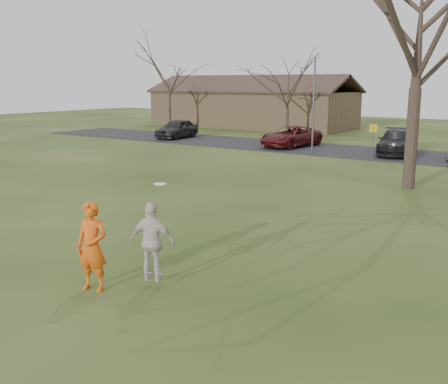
{
  "coord_description": "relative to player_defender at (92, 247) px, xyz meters",
  "views": [
    {
      "loc": [
        7.87,
        -7.45,
        4.44
      ],
      "look_at": [
        0.0,
        4.0,
        1.5
      ],
      "focal_mm": 41.79,
      "sensor_mm": 36.0,
      "label": 1
    }
  ],
  "objects": [
    {
      "name": "ground",
      "position": [
        0.51,
        0.26,
        -0.98
      ],
      "size": [
        120.0,
        120.0,
        0.0
      ],
      "primitive_type": "plane",
      "color": "#1E380F",
      "rests_on": "ground"
    },
    {
      "name": "parking_strip",
      "position": [
        0.51,
        25.26,
        -0.96
      ],
      "size": [
        62.0,
        6.5,
        0.04
      ],
      "primitive_type": "cube",
      "color": "black",
      "rests_on": "ground"
    },
    {
      "name": "player_defender",
      "position": [
        0.0,
        0.0,
        0.0
      ],
      "size": [
        0.82,
        0.65,
        1.96
      ],
      "primitive_type": "imported",
      "rotation": [
        0.0,
        0.0,
        0.28
      ],
      "color": "#D85411",
      "rests_on": "ground"
    },
    {
      "name": "car_0",
      "position": [
        -18.38,
        25.09,
        -0.19
      ],
      "size": [
        2.32,
        4.61,
        1.51
      ],
      "primitive_type": "imported",
      "rotation": [
        0.0,
        0.0,
        0.13
      ],
      "color": "black",
      "rests_on": "parking_strip"
    },
    {
      "name": "car_2",
      "position": [
        -8.24,
        25.17,
        -0.24
      ],
      "size": [
        3.01,
        5.31,
        1.4
      ],
      "primitive_type": "imported",
      "rotation": [
        0.0,
        0.0,
        -0.14
      ],
      "color": "#4E1214",
      "rests_on": "parking_strip"
    },
    {
      "name": "car_3",
      "position": [
        -1.04,
        25.4,
        -0.19
      ],
      "size": [
        3.24,
        5.54,
        1.51
      ],
      "primitive_type": "imported",
      "rotation": [
        0.0,
        0.0,
        0.23
      ],
      "color": "black",
      "rests_on": "parking_strip"
    },
    {
      "name": "catching_play",
      "position": [
        1.0,
        0.81,
        0.08
      ],
      "size": [
        1.11,
        0.72,
        2.2
      ],
      "color": "beige",
      "rests_on": "ground"
    },
    {
      "name": "building",
      "position": [
        -19.49,
        38.26,
        0.95
      ],
      "size": [
        20.6,
        8.5,
        5.14
      ],
      "color": "#8C6D4C",
      "rests_on": "ground"
    },
    {
      "name": "lamp_post",
      "position": [
        -5.49,
        22.76,
        2.99
      ],
      "size": [
        0.34,
        0.34,
        6.27
      ],
      "color": "#47474C",
      "rests_on": "ground"
    },
    {
      "name": "sign_yellow",
      "position": [
        -1.49,
        22.26,
        0.47
      ],
      "size": [
        0.35,
        0.35,
        2.08
      ],
      "color": "#47474C",
      "rests_on": "ground"
    },
    {
      "name": "big_tree",
      "position": [
        2.51,
        15.26,
        6.02
      ],
      "size": [
        9.0,
        9.0,
        14.0
      ],
      "primitive_type": null,
      "color": "#352821",
      "rests_on": "ground"
    }
  ]
}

